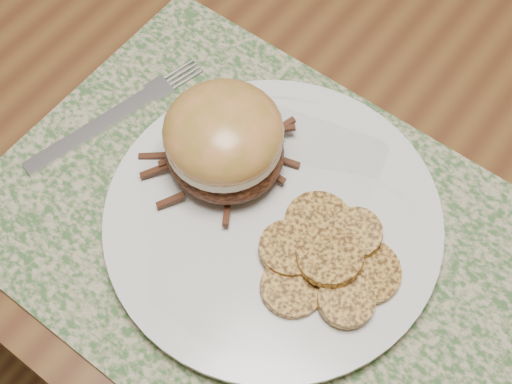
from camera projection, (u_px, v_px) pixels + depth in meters
ground at (228, 231)px, 1.42m from camera, size 3.50×3.50×0.00m
placemat at (261, 232)px, 0.59m from camera, size 0.45×0.33×0.00m
dinner_plate at (273, 220)px, 0.58m from camera, size 0.26×0.26×0.02m
pork_sandwich at (224, 140)px, 0.57m from camera, size 0.11×0.11×0.08m
roasted_potatoes at (328, 258)px, 0.55m from camera, size 0.13×0.13×0.03m
fork at (117, 115)px, 0.64m from camera, size 0.06×0.18×0.00m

